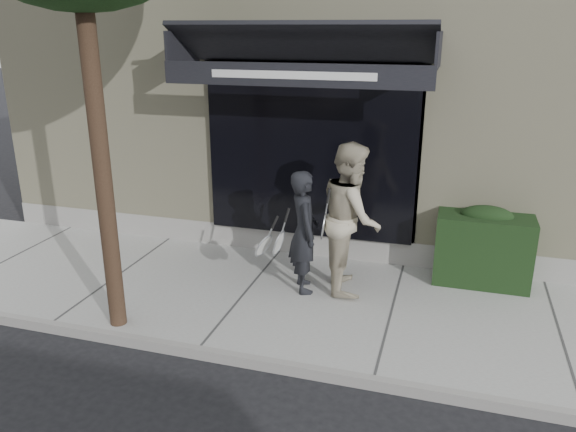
% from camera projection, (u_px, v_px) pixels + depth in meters
% --- Properties ---
extents(ground, '(80.00, 80.00, 0.00)m').
position_uv_depth(ground, '(391.00, 319.00, 7.29)').
color(ground, black).
rests_on(ground, ground).
extents(sidewalk, '(20.00, 3.00, 0.12)m').
position_uv_depth(sidewalk, '(391.00, 314.00, 7.27)').
color(sidewalk, gray).
rests_on(sidewalk, ground).
extents(curb, '(20.00, 0.10, 0.14)m').
position_uv_depth(curb, '(374.00, 383.00, 5.86)').
color(curb, gray).
rests_on(curb, ground).
extents(building_facade, '(14.30, 8.04, 5.64)m').
position_uv_depth(building_facade, '(430.00, 73.00, 10.91)').
color(building_facade, beige).
rests_on(building_facade, ground).
extents(hedge, '(1.30, 0.70, 1.14)m').
position_uv_depth(hedge, '(483.00, 246.00, 7.91)').
color(hedge, black).
rests_on(hedge, sidewalk).
extents(pedestrian_front, '(0.91, 0.85, 1.69)m').
position_uv_depth(pedestrian_front, '(304.00, 232.00, 7.58)').
color(pedestrian_front, black).
rests_on(pedestrian_front, sidewalk).
extents(pedestrian_back, '(1.01, 1.16, 2.06)m').
position_uv_depth(pedestrian_back, '(351.00, 217.00, 7.58)').
color(pedestrian_back, '#B8AD93').
rests_on(pedestrian_back, sidewalk).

